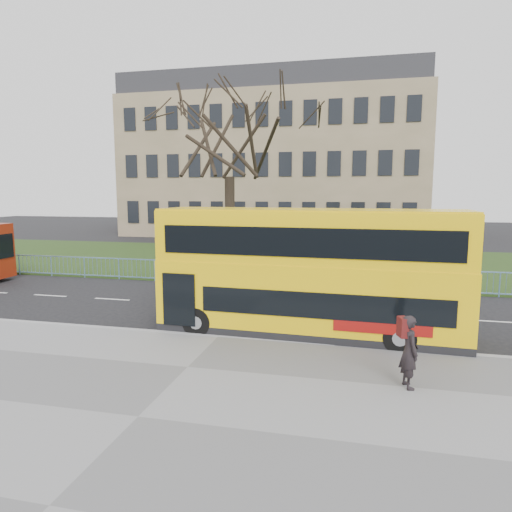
{
  "coord_description": "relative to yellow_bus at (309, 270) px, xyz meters",
  "views": [
    {
      "loc": [
        4.15,
        -14.41,
        4.48
      ],
      "look_at": [
        0.58,
        1.0,
        2.26
      ],
      "focal_mm": 32.0,
      "sensor_mm": 36.0,
      "label": 1
    }
  ],
  "objects": [
    {
      "name": "yellow_bus",
      "position": [
        0.0,
        0.0,
        0.0
      ],
      "size": [
        9.42,
        2.56,
        3.92
      ],
      "rotation": [
        0.0,
        0.0,
        -0.04
      ],
      "color": "yellow",
      "rests_on": "ground"
    },
    {
      "name": "bare_tree",
      "position": [
        -5.61,
        10.51,
        4.21
      ],
      "size": [
        8.72,
        8.72,
        12.46
      ],
      "primitive_type": null,
      "color": "black",
      "rests_on": "grass_verge"
    },
    {
      "name": "grass_verge",
      "position": [
        -2.61,
        14.81,
        -2.06
      ],
      "size": [
        80.0,
        15.4,
        0.08
      ],
      "primitive_type": "cube",
      "color": "#203714",
      "rests_on": "ground"
    },
    {
      "name": "ground",
      "position": [
        -2.61,
        0.51,
        -2.1
      ],
      "size": [
        120.0,
        120.0,
        0.0
      ],
      "primitive_type": "plane",
      "color": "black",
      "rests_on": "ground"
    },
    {
      "name": "civic_building",
      "position": [
        -7.61,
        35.51,
        4.9
      ],
      "size": [
        30.0,
        15.0,
        14.0
      ],
      "primitive_type": "cube",
      "color": "#807151",
      "rests_on": "ground"
    },
    {
      "name": "pavement",
      "position": [
        -2.61,
        -6.24,
        -2.04
      ],
      "size": [
        80.0,
        10.5,
        0.12
      ],
      "primitive_type": "cube",
      "color": "slate",
      "rests_on": "ground"
    },
    {
      "name": "kerb",
      "position": [
        -2.61,
        -1.04,
        -2.03
      ],
      "size": [
        80.0,
        0.2,
        0.14
      ],
      "primitive_type": "cube",
      "color": "gray",
      "rests_on": "ground"
    },
    {
      "name": "pedestrian",
      "position": [
        2.67,
        -3.61,
        -1.15
      ],
      "size": [
        0.56,
        0.7,
        1.66
      ],
      "primitive_type": "imported",
      "rotation": [
        0.0,
        0.0,
        1.88
      ],
      "color": "black",
      "rests_on": "pavement"
    },
    {
      "name": "guard_railing",
      "position": [
        -2.61,
        7.11,
        -1.55
      ],
      "size": [
        40.0,
        0.12,
        1.1
      ],
      "primitive_type": null,
      "color": "#6892B9",
      "rests_on": "ground"
    }
  ]
}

